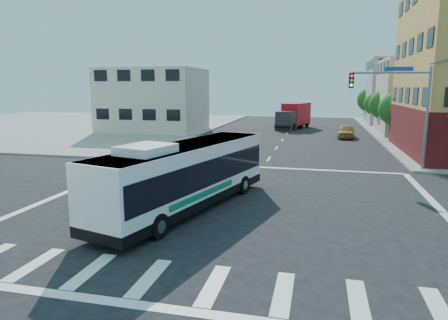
# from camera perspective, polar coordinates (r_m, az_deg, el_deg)

# --- Properties ---
(ground) EXTENTS (120.00, 120.00, 0.00)m
(ground) POSITION_cam_1_polar(r_m,az_deg,el_deg) (19.57, 1.69, -6.43)
(ground) COLOR black
(ground) RESTS_ON ground
(sidewalk_nw) EXTENTS (50.00, 50.00, 0.15)m
(sidewalk_nw) POSITION_cam_1_polar(r_m,az_deg,el_deg) (66.19, -22.64, 4.73)
(sidewalk_nw) COLOR gray
(sidewalk_nw) RESTS_ON ground
(building_east_near) EXTENTS (12.06, 10.06, 9.00)m
(building_east_near) POSITION_cam_1_polar(r_m,az_deg,el_deg) (53.99, 27.81, 7.96)
(building_east_near) COLOR #C2B394
(building_east_near) RESTS_ON ground
(building_east_far) EXTENTS (12.06, 10.06, 10.00)m
(building_east_far) POSITION_cam_1_polar(r_m,az_deg,el_deg) (67.64, 24.94, 8.86)
(building_east_far) COLOR #A5A5A0
(building_east_far) RESTS_ON ground
(building_west) EXTENTS (12.06, 10.06, 8.00)m
(building_west) POSITION_cam_1_polar(r_m,az_deg,el_deg) (52.64, -10.02, 8.41)
(building_west) COLOR beige
(building_west) RESTS_ON ground
(signal_mast_ne) EXTENTS (7.91, 1.13, 8.07)m
(signal_mast_ne) POSITION_cam_1_polar(r_m,az_deg,el_deg) (29.46, 24.00, 8.17)
(signal_mast_ne) COLOR slate
(signal_mast_ne) RESTS_ON ground
(street_tree_a) EXTENTS (3.60, 3.60, 5.53)m
(street_tree_a) POSITION_cam_1_polar(r_m,az_deg,el_deg) (47.03, 23.49, 6.99)
(street_tree_a) COLOR #3C2615
(street_tree_a) RESTS_ON ground
(street_tree_b) EXTENTS (3.80, 3.80, 5.79)m
(street_tree_b) POSITION_cam_1_polar(r_m,az_deg,el_deg) (54.92, 22.07, 7.62)
(street_tree_b) COLOR #3C2615
(street_tree_b) RESTS_ON ground
(street_tree_c) EXTENTS (3.40, 3.40, 5.29)m
(street_tree_c) POSITION_cam_1_polar(r_m,az_deg,el_deg) (62.85, 20.98, 7.68)
(street_tree_c) COLOR #3C2615
(street_tree_c) RESTS_ON ground
(street_tree_d) EXTENTS (4.00, 4.00, 6.03)m
(street_tree_d) POSITION_cam_1_polar(r_m,az_deg,el_deg) (70.77, 20.17, 8.29)
(street_tree_d) COLOR #3C2615
(street_tree_d) RESTS_ON ground
(transit_bus) EXTENTS (5.35, 11.74, 3.40)m
(transit_bus) POSITION_cam_1_polar(r_m,az_deg,el_deg) (18.59, -5.35, -2.07)
(transit_bus) COLOR black
(transit_bus) RESTS_ON ground
(box_truck) EXTENTS (4.51, 8.06, 3.49)m
(box_truck) POSITION_cam_1_polar(r_m,az_deg,el_deg) (56.33, 9.92, 6.17)
(box_truck) COLOR #28272C
(box_truck) RESTS_ON ground
(parked_car) EXTENTS (2.13, 4.57, 1.51)m
(parked_car) POSITION_cam_1_polar(r_m,az_deg,el_deg) (47.26, 17.06, 3.95)
(parked_car) COLOR #B68A3C
(parked_car) RESTS_ON ground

